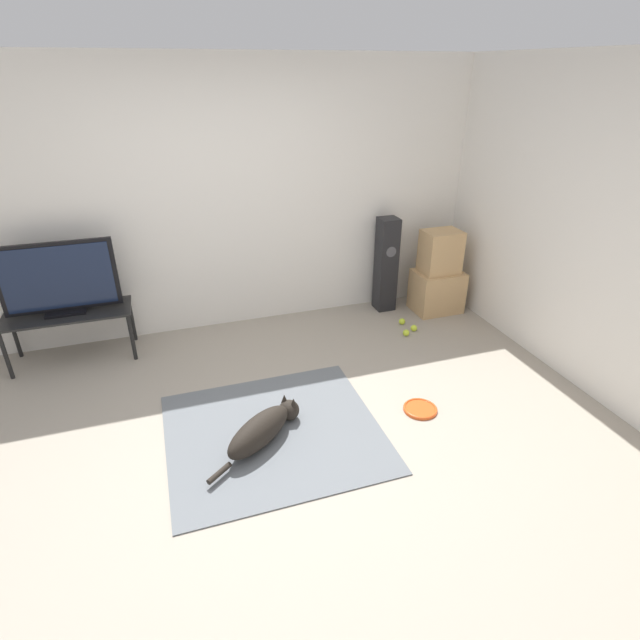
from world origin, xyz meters
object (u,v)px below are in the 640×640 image
Objects in this scene: cardboard_box_lower at (437,291)px; tennis_ball_loose_on_carpet at (402,321)px; tv at (59,279)px; cardboard_box_upper at (441,252)px; frisbee at (420,409)px; dog at (263,429)px; tv_stand at (68,318)px; tennis_ball_by_boxes at (414,328)px; tennis_ball_near_speaker at (406,333)px; floor_speaker at (386,265)px.

cardboard_box_lower reaches higher than tennis_ball_loose_on_carpet.
cardboard_box_upper is at bearing -2.17° from tv.
frisbee is at bearing -123.20° from cardboard_box_upper.
cardboard_box_upper is at bearing 22.56° from tennis_ball_loose_on_carpet.
dog is 0.71× the size of tv_stand.
dog is at bearing -145.69° from cardboard_box_upper.
tennis_ball_by_boxes is (1.83, 1.18, -0.09)m from dog.
frisbee is 4.05× the size of tennis_ball_by_boxes.
dog is 2.18m from tennis_ball_by_boxes.
dog is 0.80× the size of tv.
dog reaches higher than tennis_ball_near_speaker.
floor_speaker is at bearing 156.65° from cardboard_box_lower.
tv is 3.24m from tennis_ball_near_speaker.
floor_speaker reaches higher than tennis_ball_near_speaker.
tennis_ball_loose_on_carpet is at bearing 37.15° from dog.
frisbee is 0.26× the size of floor_speaker.
tv_stand reaches higher than dog.
tennis_ball_loose_on_carpet is (0.07, 0.24, 0.00)m from tennis_ball_near_speaker.
floor_speaker reaches higher than frisbee.
cardboard_box_upper is 6.82× the size of tennis_ball_loose_on_carpet.
cardboard_box_upper is at bearing 39.96° from tennis_ball_by_boxes.
cardboard_box_upper is 3.68m from tv.
tv_stand is 3.28m from tennis_ball_by_boxes.
tennis_ball_loose_on_carpet is at bearing -6.27° from tv.
tv_stand is at bearing 170.83° from tennis_ball_by_boxes.
tv is (-3.15, -0.08, 0.27)m from floor_speaker.
tennis_ball_near_speaker is at bearing -10.69° from tv_stand.
tv_stand is at bearing 129.09° from dog.
tv is at bearing 129.04° from dog.
cardboard_box_upper is at bearing 56.80° from frisbee.
cardboard_box_upper is at bearing 34.31° from dog.
dog is 2.29m from tv.
floor_speaker reaches higher than tennis_ball_by_boxes.
dog is 1.70× the size of cardboard_box_upper.
tennis_ball_loose_on_carpet is at bearing -88.32° from floor_speaker.
frisbee is at bearing -115.76° from tennis_ball_by_boxes.
tennis_ball_by_boxes reaches higher than frisbee.
floor_speaker reaches higher than cardboard_box_upper.
dog is 2.86× the size of frisbee.
tv_stand is (-1.38, 1.70, 0.29)m from dog.
floor_speaker is (-0.52, 0.23, 0.29)m from cardboard_box_lower.
tv_stand is at bearing 177.88° from cardboard_box_upper.
dog is 2.05m from tennis_ball_near_speaker.
tv_stand is 16.29× the size of tennis_ball_by_boxes.
tennis_ball_by_boxes is (3.21, -0.52, -0.38)m from tv_stand.
tv is at bearing 170.78° from tennis_ball_by_boxes.
tv_stand reaches higher than frisbee.
floor_speaker is at bearing 156.77° from cardboard_box_upper.
tennis_ball_near_speaker is at bearing -151.78° from tennis_ball_by_boxes.
dog is at bearing -147.23° from tennis_ball_by_boxes.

